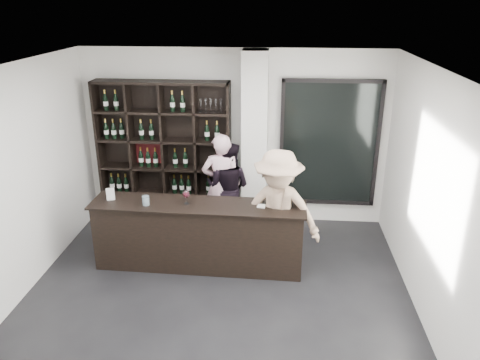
# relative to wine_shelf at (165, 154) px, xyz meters

# --- Properties ---
(floor) EXTENTS (5.00, 5.50, 0.01)m
(floor) POSITION_rel_wine_shelf_xyz_m (1.15, -2.57, -1.20)
(floor) COLOR black
(floor) RESTS_ON ground
(wine_shelf) EXTENTS (2.20, 0.35, 2.40)m
(wine_shelf) POSITION_rel_wine_shelf_xyz_m (0.00, 0.00, 0.00)
(wine_shelf) COLOR black
(wine_shelf) RESTS_ON floor
(structural_column) EXTENTS (0.40, 0.40, 2.90)m
(structural_column) POSITION_rel_wine_shelf_xyz_m (1.50, -0.10, 0.25)
(structural_column) COLOR silver
(structural_column) RESTS_ON floor
(glass_panel) EXTENTS (1.60, 0.08, 2.10)m
(glass_panel) POSITION_rel_wine_shelf_xyz_m (2.70, 0.12, 0.20)
(glass_panel) COLOR black
(glass_panel) RESTS_ON floor
(tasting_counter) EXTENTS (2.97, 0.62, 0.98)m
(tasting_counter) POSITION_rel_wine_shelf_xyz_m (0.80, -1.47, -0.71)
(tasting_counter) COLOR black
(tasting_counter) RESTS_ON floor
(taster_pink) EXTENTS (0.67, 0.49, 1.68)m
(taster_pink) POSITION_rel_wine_shelf_xyz_m (1.00, -0.42, -0.36)
(taster_pink) COLOR beige
(taster_pink) RESTS_ON floor
(taster_black) EXTENTS (0.87, 0.75, 1.53)m
(taster_black) POSITION_rel_wine_shelf_xyz_m (1.09, -0.34, -0.43)
(taster_black) COLOR black
(taster_black) RESTS_ON floor
(customer) EXTENTS (1.25, 0.85, 1.80)m
(customer) POSITION_rel_wine_shelf_xyz_m (1.90, -1.52, -0.30)
(customer) COLOR tan
(customer) RESTS_ON floor
(wine_glass) EXTENTS (0.11, 0.11, 0.23)m
(wine_glass) POSITION_rel_wine_shelf_xyz_m (0.65, -1.47, -0.11)
(wine_glass) COLOR white
(wine_glass) RESTS_ON tasting_counter
(spit_cup) EXTENTS (0.10, 0.10, 0.13)m
(spit_cup) POSITION_rel_wine_shelf_xyz_m (0.10, -1.56, -0.16)
(spit_cup) COLOR silver
(spit_cup) RESTS_ON tasting_counter
(napkin_stack) EXTENTS (0.12, 0.12, 0.02)m
(napkin_stack) POSITION_rel_wine_shelf_xyz_m (1.68, -1.48, -0.21)
(napkin_stack) COLOR white
(napkin_stack) RESTS_ON tasting_counter
(card_stand) EXTENTS (0.12, 0.08, 0.17)m
(card_stand) POSITION_rel_wine_shelf_xyz_m (-0.44, -1.42, -0.14)
(card_stand) COLOR white
(card_stand) RESTS_ON tasting_counter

